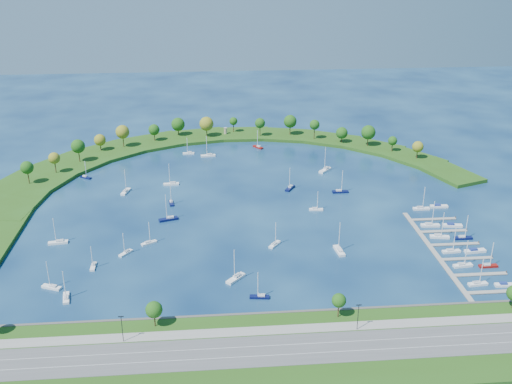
{
  "coord_description": "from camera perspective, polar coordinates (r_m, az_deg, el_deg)",
  "views": [
    {
      "loc": [
        -19.36,
        -281.34,
        124.88
      ],
      "look_at": [
        5.0,
        5.0,
        4.0
      ],
      "focal_mm": 41.36,
      "sensor_mm": 36.0,
      "label": 1
    }
  ],
  "objects": [
    {
      "name": "moored_boat_17",
      "position": [
        257.66,
        -15.47,
        -6.87
      ],
      "size": [
        2.0,
        6.92,
        10.15
      ],
      "rotation": [
        0.0,
        0.0,
        4.72
      ],
      "color": "white",
      "rests_on": "ground"
    },
    {
      "name": "harbor_tower",
      "position": [
        416.23,
        -2.97,
        5.94
      ],
      "size": [
        2.6,
        2.6,
        4.48
      ],
      "color": "gray",
      "rests_on": "breakwater"
    },
    {
      "name": "moored_boat_0",
      "position": [
        271.24,
        -10.32,
        -4.8
      ],
      "size": [
        7.29,
        5.39,
        10.65
      ],
      "rotation": [
        0.0,
        0.0,
        0.53
      ],
      "color": "white",
      "rests_on": "ground"
    },
    {
      "name": "moored_boat_12",
      "position": [
        265.62,
        1.83,
        -5.03
      ],
      "size": [
        6.32,
        7.36,
        11.21
      ],
      "rotation": [
        0.0,
        0.0,
        0.92
      ],
      "color": "white",
      "rests_on": "ground"
    },
    {
      "name": "docked_boat_10",
      "position": [
        312.13,
        15.69,
        -1.49
      ],
      "size": [
        8.51,
        2.58,
        12.43
      ],
      "rotation": [
        0.0,
        0.0,
        -0.03
      ],
      "color": "white",
      "rests_on": "ground"
    },
    {
      "name": "south_shoreline",
      "position": [
        202.07,
        1.73,
        -15.01
      ],
      "size": [
        420.0,
        43.1,
        11.6
      ],
      "color": "#274C14",
      "rests_on": "ground"
    },
    {
      "name": "docked_boat_9",
      "position": [
        298.05,
        18.44,
        -3.07
      ],
      "size": [
        9.54,
        3.93,
        1.89
      ],
      "rotation": [
        0.0,
        0.0,
        -0.15
      ],
      "color": "white",
      "rests_on": "ground"
    },
    {
      "name": "docked_boat_8",
      "position": [
        294.97,
        16.49,
        -3.04
      ],
      "size": [
        9.11,
        3.09,
        13.17
      ],
      "rotation": [
        0.0,
        0.0,
        -0.07
      ],
      "color": "white",
      "rests_on": "ground"
    },
    {
      "name": "moored_boat_7",
      "position": [
        334.7,
        -8.19,
        0.83
      ],
      "size": [
        8.78,
        3.09,
        12.66
      ],
      "rotation": [
        0.0,
        0.0,
        3.22
      ],
      "color": "white",
      "rests_on": "ground"
    },
    {
      "name": "dock_system",
      "position": [
        273.88,
        18.3,
        -5.49
      ],
      "size": [
        24.28,
        82.0,
        1.6
      ],
      "color": "gray",
      "rests_on": "ground"
    },
    {
      "name": "docked_boat_7",
      "position": [
        287.4,
        19.41,
        -4.15
      ],
      "size": [
        8.2,
        2.34,
        12.03
      ],
      "rotation": [
        0.0,
        0.0,
        -0.01
      ],
      "color": "#0A0F3E",
      "rests_on": "ground"
    },
    {
      "name": "docked_boat_4",
      "position": [
        273.63,
        18.37,
        -5.4
      ],
      "size": [
        8.19,
        2.79,
        11.84
      ],
      "rotation": [
        0.0,
        0.0,
        0.07
      ],
      "color": "white",
      "rests_on": "ground"
    },
    {
      "name": "moored_boat_2",
      "position": [
        324.23,
        8.14,
        0.1
      ],
      "size": [
        8.71,
        2.46,
        12.79
      ],
      "rotation": [
        0.0,
        0.0,
        -0.0
      ],
      "color": "#0A0F3E",
      "rests_on": "ground"
    },
    {
      "name": "moored_boat_4",
      "position": [
        377.65,
        -4.64,
        3.58
      ],
      "size": [
        9.43,
        3.57,
        13.53
      ],
      "rotation": [
        0.0,
        0.0,
        3.25
      ],
      "color": "white",
      "rests_on": "ground"
    },
    {
      "name": "docked_boat_1",
      "position": [
        255.82,
        22.94,
        -8.26
      ],
      "size": [
        8.31,
        2.77,
        1.67
      ],
      "rotation": [
        0.0,
        0.0,
        -0.06
      ],
      "color": "white",
      "rests_on": "ground"
    },
    {
      "name": "docked_boat_2",
      "position": [
        263.74,
        19.37,
        -6.65
      ],
      "size": [
        8.46,
        3.16,
        12.15
      ],
      "rotation": [
        0.0,
        0.0,
        0.1
      ],
      "color": "white",
      "rests_on": "ground"
    },
    {
      "name": "moored_boat_16",
      "position": [
        228.68,
        0.36,
        -10.02
      ],
      "size": [
        7.77,
        3.0,
        11.12
      ],
      "rotation": [
        0.0,
        0.0,
        3.02
      ],
      "color": "#0A0F3E",
      "rests_on": "ground"
    },
    {
      "name": "moored_boat_6",
      "position": [
        240.1,
        -1.95,
        -8.27
      ],
      "size": [
        8.42,
        8.73,
        13.93
      ],
      "rotation": [
        0.0,
        0.0,
        3.96
      ],
      "color": "white",
      "rests_on": "ground"
    },
    {
      "name": "moored_boat_1",
      "position": [
        292.17,
        -8.45,
        -2.55
      ],
      "size": [
        9.76,
        5.35,
        13.83
      ],
      "rotation": [
        0.0,
        0.0,
        3.45
      ],
      "color": "#0A0F3E",
      "rests_on": "ground"
    },
    {
      "name": "moored_boat_18",
      "position": [
        383.5,
        -6.53,
        3.8
      ],
      "size": [
        7.39,
        2.11,
        10.84
      ],
      "rotation": [
        0.0,
        0.0,
        3.14
      ],
      "color": "white",
      "rests_on": "ground"
    },
    {
      "name": "docked_boat_6",
      "position": [
        285.04,
        17.32,
        -4.08
      ],
      "size": [
        9.04,
        3.9,
        12.86
      ],
      "rotation": [
        0.0,
        0.0,
        -0.17
      ],
      "color": "white",
      "rests_on": "ground"
    },
    {
      "name": "ground",
      "position": [
        308.42,
        -0.85,
        -1.07
      ],
      "size": [
        700.0,
        700.0,
        0.0
      ],
      "primitive_type": "plane",
      "color": "#071B41",
      "rests_on": "ground"
    },
    {
      "name": "docked_boat_5",
      "position": [
        277.32,
        20.41,
        -5.35
      ],
      "size": [
        9.7,
        3.59,
        1.93
      ],
      "rotation": [
        0.0,
        0.0,
        0.1
      ],
      "color": "white",
      "rests_on": "ground"
    },
    {
      "name": "moored_boat_15",
      "position": [
        281.74,
        -18.59,
        -4.58
      ],
      "size": [
        8.95,
        3.55,
        12.8
      ],
      "rotation": [
        0.0,
        0.0,
        3.27
      ],
      "color": "white",
      "rests_on": "ground"
    },
    {
      "name": "moored_boat_21",
      "position": [
        247.79,
        -19.16,
        -8.62
      ],
      "size": [
        8.32,
        5.25,
        11.87
      ],
      "rotation": [
        0.0,
        0.0,
        2.74
      ],
      "color": "white",
      "rests_on": "ground"
    },
    {
      "name": "docked_boat_3",
      "position": [
        267.13,
        21.55,
        -6.6
      ],
      "size": [
        7.91,
        2.36,
        11.56
      ],
      "rotation": [
        0.0,
        0.0,
        0.02
      ],
      "color": "maroon",
      "rests_on": "ground"
    },
    {
      "name": "moored_boat_11",
      "position": [
        262.59,
        8.05,
        -5.59
      ],
      "size": [
        3.73,
        9.78,
        14.02
      ],
      "rotation": [
        0.0,
        0.0,
        1.68
      ],
      "color": "white",
      "rests_on": "ground"
    },
    {
      "name": "breakwater",
      "position": [
        353.57,
        -8.93,
        2.01
      ],
      "size": [
        286.74,
        247.64,
        2.0
      ],
      "color": "#274C14",
      "rests_on": "ground"
    },
    {
      "name": "moored_boat_9",
      "position": [
        310.21,
        -8.2,
        -1.0
      ],
      "size": [
        3.24,
        7.53,
        10.72
      ],
      "rotation": [
        0.0,
        0.0,
        4.88
      ],
      "color": "#0A0F3E",
      "rests_on": "ground"
    },
    {
      "name": "moored_boat_10",
      "position": [
        354.87,
        -16.15,
        1.42
      ],
      "size": [
        7.12,
        5.61,
        10.57
      ],
      "rotation": [
        0.0,
        0.0,
        5.71
      ],
      "color": "#0A0F3E",
      "rests_on": "ground"
    },
    {
      "name": "docked_boat_0",
      "position": [
        252.38,
        20.66,
        -8.25
      ],
      "size": [
        8.02,
        2.95,
        11.53
      ],
      "rotation": [
        0.0,
        0.0,
        0.1
      ],
      "color": "white",
      "rests_on": "ground"
    },
    {
      "name": "docked_boat_11",
      "position": [
        317.36,
        17.26,
        -1.32
      ],
      "size": [
        9.19,
        3.02,
        1.85
      ],
      "rotation": [
        0.0,
        0.0,
        -0.05
      ],
      "color": "white",
      "rests_on": "ground"
    },
    {
      "name": "moored_boat_3",
      "position": [
        239.17,
        -17.9,
        -9.66
      ],
      "size": [
        3.78,
        8.34,
        11.84
      ],
      "rotation": [
        0.0,
        0.0,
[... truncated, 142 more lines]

